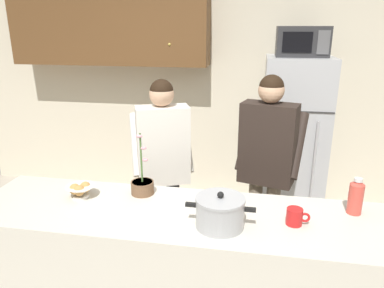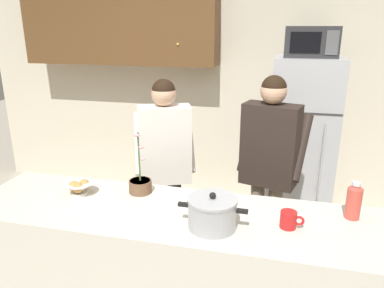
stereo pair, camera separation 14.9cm
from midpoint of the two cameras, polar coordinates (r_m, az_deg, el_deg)
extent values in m
cube|color=beige|center=(4.26, 3.21, 8.82)|extent=(6.00, 0.12, 2.60)
cube|color=brown|center=(4.30, -13.89, 17.15)|extent=(2.21, 0.34, 0.77)
sphere|color=gold|center=(3.91, -4.68, 15.29)|extent=(0.03, 0.03, 0.03)
cube|color=silver|center=(2.46, -4.26, -20.01)|extent=(2.52, 0.68, 0.92)
cube|color=#B7BABF|center=(3.90, 14.50, 0.61)|extent=(0.64, 0.64, 1.70)
cube|color=#333333|center=(3.50, 15.31, 4.90)|extent=(0.63, 0.01, 0.01)
cylinder|color=#B2B2B7|center=(3.62, 17.52, -2.45)|extent=(0.02, 0.02, 0.76)
cube|color=#2D2D30|center=(3.72, 15.73, 15.21)|extent=(0.48, 0.36, 0.28)
cube|color=black|center=(3.53, 14.99, 15.16)|extent=(0.26, 0.01, 0.18)
cube|color=#59595B|center=(3.56, 18.77, 14.84)|extent=(0.11, 0.01, 0.21)
cylinder|color=black|center=(3.16, -4.33, -12.21)|extent=(0.11, 0.11, 0.78)
cylinder|color=black|center=(3.15, -6.95, -12.42)|extent=(0.11, 0.11, 0.78)
cube|color=white|center=(2.87, -6.06, -0.18)|extent=(0.45, 0.34, 0.62)
sphere|color=#D8A884|center=(2.77, -6.33, 7.76)|extent=(0.19, 0.19, 0.19)
sphere|color=black|center=(2.76, -6.35, 8.24)|extent=(0.18, 0.18, 0.18)
cylinder|color=white|center=(3.01, -2.44, 0.40)|extent=(0.21, 0.37, 0.48)
cylinder|color=white|center=(2.98, -10.16, -0.08)|extent=(0.21, 0.37, 0.48)
cylinder|color=#726656|center=(3.11, 10.90, -12.79)|extent=(0.11, 0.11, 0.80)
cylinder|color=#726656|center=(3.15, 8.29, -12.29)|extent=(0.11, 0.11, 0.80)
cube|color=#2D231E|center=(2.84, 10.33, 0.02)|extent=(0.45, 0.30, 0.63)
sphere|color=#D8A884|center=(2.74, 10.81, 8.25)|extent=(0.19, 0.19, 0.19)
sphere|color=black|center=(2.74, 10.84, 8.75)|extent=(0.18, 0.18, 0.18)
cylinder|color=#2D231E|center=(2.91, 14.88, -0.25)|extent=(0.18, 0.38, 0.49)
cylinder|color=#2D231E|center=(3.01, 7.13, 0.82)|extent=(0.18, 0.38, 0.49)
cylinder|color=#ADAFB5|center=(2.02, 2.27, -10.86)|extent=(0.26, 0.26, 0.16)
cylinder|color=#ADAFB5|center=(1.98, 2.30, -8.67)|extent=(0.27, 0.27, 0.02)
sphere|color=black|center=(1.97, 2.31, -8.00)|extent=(0.04, 0.04, 0.04)
cube|color=black|center=(2.03, -2.32, -9.50)|extent=(0.06, 0.02, 0.02)
cube|color=black|center=(1.99, 6.99, -10.20)|extent=(0.06, 0.02, 0.02)
cylinder|color=red|center=(2.11, 13.78, -11.02)|extent=(0.09, 0.09, 0.10)
torus|color=red|center=(2.12, 15.35, -11.08)|extent=(0.06, 0.01, 0.06)
cylinder|color=white|center=(2.50, -18.65, -7.75)|extent=(0.10, 0.10, 0.02)
cone|color=white|center=(2.48, -18.74, -6.91)|extent=(0.19, 0.19, 0.06)
sphere|color=tan|center=(2.47, -19.56, -6.70)|extent=(0.07, 0.07, 0.07)
sphere|color=tan|center=(2.48, -18.04, -6.44)|extent=(0.07, 0.07, 0.07)
sphere|color=tan|center=(2.45, -18.95, -6.93)|extent=(0.07, 0.07, 0.07)
cylinder|color=#D84C3F|center=(2.32, 22.57, -7.98)|extent=(0.08, 0.08, 0.18)
cone|color=#D84C3F|center=(2.28, 22.89, -5.58)|extent=(0.08, 0.08, 0.03)
cylinder|color=white|center=(2.27, 22.94, -5.21)|extent=(0.05, 0.05, 0.02)
cylinder|color=brown|center=(2.44, -9.51, -6.77)|extent=(0.15, 0.15, 0.09)
cylinder|color=#38281E|center=(2.43, -9.56, -5.95)|extent=(0.14, 0.13, 0.01)
cylinder|color=#4C7238|center=(2.36, -9.77, -2.18)|extent=(0.01, 0.02, 0.33)
ellipsoid|color=pink|center=(2.37, -9.22, -2.49)|extent=(0.04, 0.03, 0.02)
ellipsoid|color=pink|center=(2.34, -9.48, -0.65)|extent=(0.04, 0.03, 0.02)
ellipsoid|color=pink|center=(2.31, -10.14, 1.19)|extent=(0.04, 0.03, 0.02)
camera|label=1|loc=(0.07, -91.64, -0.53)|focal=34.03mm
camera|label=2|loc=(0.07, 88.36, 0.53)|focal=34.03mm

